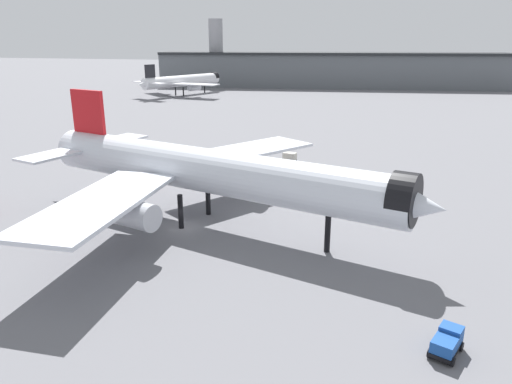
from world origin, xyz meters
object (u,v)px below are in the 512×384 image
Objects in this scene: baggage_tug_wing at (447,342)px; traffic_cone_near_nose at (413,189)px; airliner_far_taxiway at (182,81)px; airliner_near_gate at (207,171)px; baggage_cart_trailing at (290,157)px.

baggage_tug_wing is 41.43m from traffic_cone_near_nose.
airliner_far_taxiway reaches higher than traffic_cone_near_nose.
airliner_near_gate is 83.29× the size of traffic_cone_near_nose.
baggage_tug_wing reaches higher than baggage_cart_trailing.
airliner_near_gate is 15.45× the size of baggage_tug_wing.
traffic_cone_near_nose is at bearing -118.29° from airliner_far_taxiway.
airliner_far_taxiway is 64.27× the size of traffic_cone_near_nose.
airliner_near_gate is 146.88m from airliner_far_taxiway.
baggage_tug_wing is 1.33× the size of baggage_cart_trailing.
airliner_near_gate reaches higher than traffic_cone_near_nose.
baggage_tug_wing is (26.32, -20.17, -5.96)m from airliner_near_gate.
traffic_cone_near_nose is at bearing 162.53° from baggage_cart_trailing.
traffic_cone_near_nose is (21.89, -12.95, -0.64)m from baggage_cart_trailing.
baggage_cart_trailing is 25.44m from traffic_cone_near_nose.
baggage_tug_wing is at bearing -89.05° from traffic_cone_near_nose.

